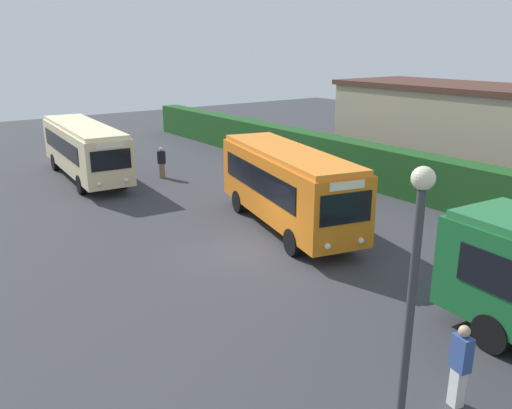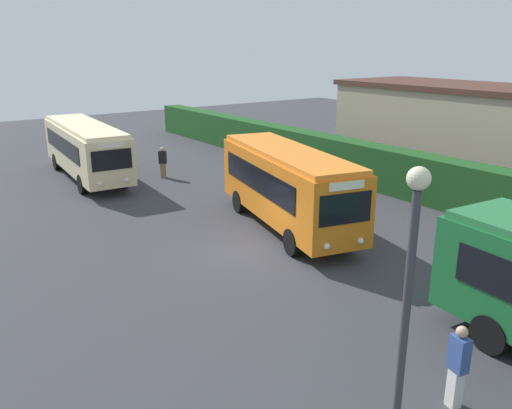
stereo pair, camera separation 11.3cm
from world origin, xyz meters
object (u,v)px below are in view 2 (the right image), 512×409
Objects in this scene: bus_cream at (86,147)px; person_left at (163,162)px; bus_orange at (287,184)px; person_center at (458,364)px; lamppost at (407,298)px.

bus_cream reaches higher than person_left.
bus_orange is 11.56m from person_center.
person_center is at bearing -152.79° from person_left.
lamppost is at bearing -17.52° from bus_orange.
lamppost is (24.37, -2.80, 1.72)m from bus_cream.
lamppost reaches higher than bus_orange.
person_center is 0.34× the size of lamppost.
lamppost is at bearing -2.39° from bus_cream.
bus_orange is 4.83× the size of person_center.
lamppost reaches higher than person_center.
person_left is (-10.78, -0.38, -0.95)m from bus_orange.
bus_orange is at bearing 149.09° from lamppost.
bus_orange is at bearing -140.76° from person_left.
lamppost reaches higher than person_left.
bus_orange is 10.83m from person_left.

